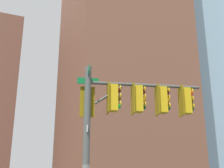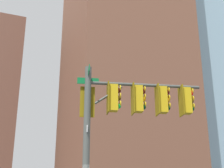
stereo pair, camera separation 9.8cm
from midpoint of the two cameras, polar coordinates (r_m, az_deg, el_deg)
The scene contains 3 objects.
signal_pole_assembly at distance 12.18m, azimuth 1.78°, elevation -4.84°, with size 4.58×1.75×6.10m.
building_brick_nearside at distance 55.62m, azimuth 1.90°, elevation 5.55°, with size 18.37×15.82×49.27m, color brown.
building_glass_tower at distance 77.45m, azimuth 6.68°, elevation 14.00°, with size 25.77×25.51×87.17m, color #8CB2C6.
Camera 1 is at (3.94, 10.96, 1.41)m, focal length 53.05 mm.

